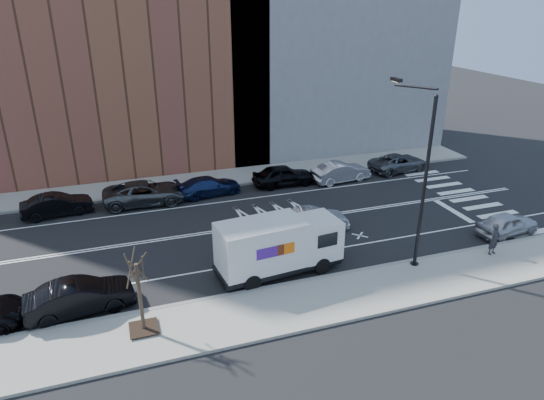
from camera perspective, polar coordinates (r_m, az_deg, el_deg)
ground at (r=30.05m, az=-2.86°, el=-3.16°), size 120.00×120.00×0.00m
sidewalk_near at (r=22.82m, az=3.42°, el=-12.23°), size 44.00×3.60×0.15m
sidewalk_far at (r=37.90m, az=-6.56°, el=2.51°), size 44.00×3.60×0.15m
curb_near at (r=24.20m, az=1.81°, el=-9.90°), size 44.00×0.25×0.17m
curb_far at (r=36.25m, az=-5.94°, el=1.58°), size 44.00×0.25×0.17m
crosswalk at (r=37.29m, az=21.48°, el=0.54°), size 3.00×14.00×0.01m
road_markings at (r=30.05m, az=-2.86°, el=-3.16°), size 40.00×8.60×0.01m
bldg_brick at (r=41.67m, az=-20.89°, el=18.51°), size 26.00×10.00×22.00m
streetlight at (r=25.17m, az=17.01°, el=3.06°), size 0.44×4.02×9.34m
street_tree at (r=21.17m, az=-15.18°, el=-11.71°), size 1.20×1.20×3.75m
fedex_van at (r=24.59m, az=0.72°, el=-5.35°), size 6.66×2.84×2.96m
far_parked_b at (r=34.24m, az=-23.98°, el=-0.53°), size 4.52×2.05×1.44m
far_parked_c at (r=34.16m, az=-14.68°, el=0.82°), size 5.70×2.79×1.56m
far_parked_d at (r=34.81m, az=-7.46°, el=1.63°), size 4.84×2.48×1.35m
far_parked_e at (r=36.28m, az=1.36°, el=2.92°), size 4.66×1.91×1.58m
far_parked_f at (r=37.48m, az=8.09°, el=3.30°), size 4.75×2.12×1.52m
far_parked_g at (r=40.72m, az=14.71°, el=4.27°), size 5.23×2.83×1.39m
driving_sedan at (r=29.39m, az=4.86°, el=-2.34°), size 4.36×1.89×1.39m
near_parked_rear_a at (r=23.69m, az=-21.65°, el=-10.56°), size 4.83×2.19×1.54m
near_parked_front at (r=32.03m, az=25.94°, el=-2.54°), size 4.14×2.00×1.36m
pedestrian at (r=28.92m, az=24.71°, el=-4.20°), size 0.74×0.58×1.79m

